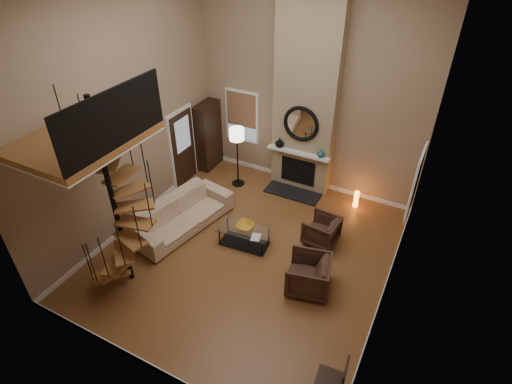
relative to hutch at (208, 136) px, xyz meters
The scene contains 32 objects.
ground 4.09m from the hutch, 45.05° to the right, with size 6.00×6.50×0.01m, color #945E2F.
back_wall 3.37m from the hutch, ahead, with size 6.00×0.02×5.50m, color #9B8164.
front_wall 6.92m from the hutch, 65.13° to the right, with size 6.00×0.02×5.50m, color #9B8164.
left_wall 3.35m from the hutch, 93.82° to the right, with size 0.02×6.50×5.50m, color #9B8164.
right_wall 6.70m from the hutch, 25.86° to the right, with size 0.02×6.50×5.50m, color #9B8164.
baseboard_back 2.98m from the hutch, ahead, with size 6.00×0.02×0.12m, color white.
baseboard_front 6.74m from the hutch, 65.10° to the right, with size 6.00×0.02×0.12m, color white.
baseboard_left 2.96m from the hutch, 93.62° to the right, with size 0.02×6.50×0.12m, color white.
baseboard_right 6.51m from the hutch, 25.90° to the right, with size 0.02×6.50×0.12m, color white.
chimney_breast 3.35m from the hutch, ahead, with size 1.60×0.38×5.50m, color tan.
hearth 2.97m from the hutch, ahead, with size 1.50×0.60×0.04m, color black.
firebox 2.84m from the hutch, ahead, with size 0.95×0.02×0.72m, color black.
mantel 2.82m from the hutch, ahead, with size 1.70×0.18×0.06m, color white.
mirror_frame 2.98m from the hutch, ahead, with size 0.94×0.94×0.10m, color black.
mirror_disc 2.98m from the hutch, ahead, with size 0.80×0.80×0.01m, color white.
vase_left 2.29m from the hutch, ahead, with size 0.24×0.24×0.25m, color black.
vase_right 3.43m from the hutch, ahead, with size 0.20×0.20×0.21m, color #184E54.
window_back 1.20m from the hutch, 23.96° to the left, with size 1.02×0.06×1.52m.
window_right 5.88m from the hutch, ahead, with size 0.06×1.02×1.52m.
entry_door 1.03m from the hutch, 98.00° to the right, with size 0.10×1.05×2.16m.
loft 5.21m from the hutch, 80.57° to the right, with size 1.70×2.20×1.09m.
spiral_stair 4.79m from the hutch, 77.40° to the right, with size 1.47×1.47×4.06m.
hutch is the anchor object (origin of this frame).
sofa 2.96m from the hutch, 69.97° to the right, with size 2.57×1.01×0.75m, color #C8A88B.
armchair_near 4.61m from the hutch, 22.76° to the right, with size 0.71×0.73×0.66m, color #41281E.
armchair_far 5.50m from the hutch, 35.28° to the right, with size 0.83×0.86×0.78m, color #41281E.
coffee_table 3.77m from the hutch, 45.10° to the right, with size 1.25×0.71×0.45m.
bowl 3.70m from the hutch, 44.55° to the right, with size 0.39×0.39×0.10m, color gold.
book 4.09m from the hutch, 43.10° to the right, with size 0.20×0.27×0.03m, color gray.
floor_lamp 1.44m from the hutch, 21.85° to the right, with size 0.39×0.39×1.71m.
accent_lamp 4.54m from the hutch, ahead, with size 0.13×0.13×0.45m, color orange.
side_chair 7.60m from the hutch, 42.68° to the right, with size 0.46×0.44×0.92m.
Camera 1 is at (3.26, -5.91, 6.39)m, focal length 28.58 mm.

